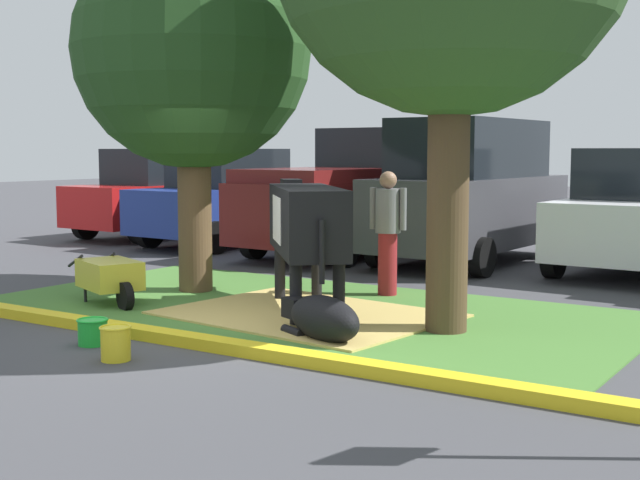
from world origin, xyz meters
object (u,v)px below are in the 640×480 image
sedan_red (160,194)px  sedan_blue (229,198)px  pickup_truck_maroon (355,196)px  hatchback_white (640,212)px  person_handler (388,229)px  bucket_yellow (116,343)px  shade_tree_left (192,52)px  wheelbarrow (110,276)px  suv_dark_grey (470,191)px  bucket_green (93,331)px  cow_holstein (306,220)px  calf_lying (322,318)px

sedan_red → sedan_blue: size_ratio=1.00×
pickup_truck_maroon → hatchback_white: size_ratio=1.23×
person_handler → bucket_yellow: person_handler is taller
shade_tree_left → sedan_blue: bearing=124.6°
wheelbarrow → hatchback_white: 8.48m
shade_tree_left → suv_dark_grey: size_ratio=1.07×
sedan_red → suv_dark_grey: suv_dark_grey is taller
sedan_red → shade_tree_left: bearing=-43.0°
person_handler → wheelbarrow: 3.72m
bucket_green → suv_dark_grey: size_ratio=0.07×
bucket_green → bucket_yellow: bearing=-26.1°
sedan_blue → person_handler: bearing=-33.2°
bucket_green → bucket_yellow: bucket_yellow is taller
person_handler → pickup_truck_maroon: size_ratio=0.31×
wheelbarrow → bucket_green: size_ratio=4.92×
shade_tree_left → bucket_green: (1.32, -3.10, -3.19)m
bucket_green → person_handler: bearing=75.3°
cow_holstein → pickup_truck_maroon: (-2.61, 5.59, -0.02)m
shade_tree_left → sedan_red: shade_tree_left is taller
cow_holstein → person_handler: (0.31, 1.54, -0.21)m
sedan_red → bucket_green: bearing=-50.0°
sedan_red → sedan_blue: bearing=-10.9°
cow_holstein → hatchback_white: hatchback_white is taller
bucket_green → pickup_truck_maroon: size_ratio=0.06×
person_handler → sedan_blue: sedan_blue is taller
wheelbarrow → sedan_red: size_ratio=0.35×
person_handler → sedan_red: (-8.31, 4.33, 0.06)m
sedan_blue → pickup_truck_maroon: (2.98, 0.19, 0.13)m
sedan_red → sedan_blue: same height
shade_tree_left → calf_lying: 4.75m
sedan_blue → hatchback_white: (8.25, 0.40, 0.00)m
cow_holstein → bucket_yellow: cow_holstein is taller
person_handler → sedan_blue: (-5.90, 3.87, 0.06)m
cow_holstein → hatchback_white: 6.38m
suv_dark_grey → bucket_yellow: bearing=-89.7°
sedan_blue → pickup_truck_maroon: 2.99m
bucket_yellow → sedan_red: size_ratio=0.07×
cow_holstein → suv_dark_grey: suv_dark_grey is taller
sedan_red → pickup_truck_maroon: 5.40m
sedan_blue → sedan_red: bearing=169.1°
wheelbarrow → shade_tree_left: bearing=81.3°
bucket_yellow → wheelbarrow: bearing=137.5°
calf_lying → hatchback_white: hatchback_white is taller
sedan_red → suv_dark_grey: size_ratio=0.96×
wheelbarrow → suv_dark_grey: suv_dark_grey is taller
cow_holstein → person_handler: size_ratio=1.52×
sedan_red → sedan_blue: (2.41, -0.47, 0.00)m
cow_holstein → bucket_yellow: size_ratio=7.83×
cow_holstein → wheelbarrow: bearing=-156.6°
suv_dark_grey → pickup_truck_maroon: bearing=175.9°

